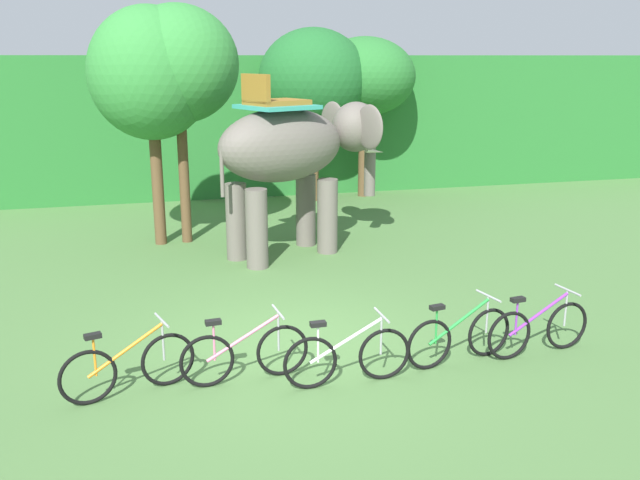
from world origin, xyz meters
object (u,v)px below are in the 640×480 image
(tree_right, at_px, (151,74))
(bike_orange, at_px, (129,366))
(bike_white, at_px, (347,356))
(bike_green, at_px, (460,336))
(tree_center, at_px, (313,80))
(bike_pink, at_px, (245,354))
(tree_far_right, at_px, (365,78))
(tree_left, at_px, (178,65))
(elephant, at_px, (295,151))
(bike_purple, at_px, (538,329))

(tree_right, height_order, bike_orange, tree_right)
(tree_right, relative_size, bike_white, 3.02)
(bike_orange, bearing_deg, bike_green, -2.10)
(tree_center, relative_size, bike_pink, 2.87)
(tree_far_right, relative_size, bike_green, 2.77)
(tree_right, bearing_deg, bike_orange, -94.60)
(tree_left, height_order, tree_center, tree_left)
(tree_right, height_order, tree_far_right, tree_right)
(elephant, relative_size, bike_orange, 2.52)
(tree_left, xyz_separation_m, bike_white, (1.55, -7.66, -3.54))
(tree_center, bearing_deg, elephant, -107.79)
(tree_right, height_order, elephant, tree_right)
(tree_left, distance_m, tree_center, 5.47)
(tree_left, distance_m, bike_green, 8.84)
(bike_white, height_order, bike_green, same)
(tree_center, relative_size, bike_white, 2.86)
(tree_far_right, height_order, bike_green, tree_far_right)
(tree_center, relative_size, bike_orange, 2.96)
(tree_left, xyz_separation_m, bike_purple, (4.44, -7.45, -3.54))
(bike_white, bearing_deg, tree_center, 78.31)
(tree_center, bearing_deg, bike_orange, -114.74)
(tree_far_right, bearing_deg, tree_right, -146.19)
(bike_pink, distance_m, bike_purple, 4.15)
(tree_far_right, bearing_deg, tree_left, -143.70)
(tree_far_right, relative_size, bike_orange, 2.82)
(tree_center, distance_m, bike_pink, 12.02)
(elephant, distance_m, bike_purple, 6.59)
(bike_white, bearing_deg, bike_pink, 162.11)
(bike_purple, bearing_deg, bike_orange, 178.12)
(bike_white, height_order, bike_purple, same)
(bike_orange, height_order, bike_purple, same)
(bike_white, bearing_deg, bike_orange, 171.62)
(bike_pink, relative_size, bike_green, 1.01)
(elephant, relative_size, bike_white, 2.44)
(bike_pink, relative_size, bike_white, 1.00)
(tree_center, height_order, bike_white, tree_center)
(tree_left, xyz_separation_m, bike_pink, (0.29, -7.26, -3.54))
(tree_center, bearing_deg, bike_pink, -108.22)
(bike_pink, bearing_deg, tree_left, 92.27)
(tree_center, relative_size, tree_far_right, 1.05)
(elephant, xyz_separation_m, bike_purple, (2.21, -5.94, -1.82))
(elephant, relative_size, bike_pink, 2.45)
(tree_right, relative_size, bike_orange, 3.12)
(tree_far_right, bearing_deg, tree_center, -170.22)
(tree_left, xyz_separation_m, bike_green, (3.23, -7.42, -3.54))
(tree_center, xyz_separation_m, bike_white, (-2.37, -11.45, -3.08))
(tree_center, relative_size, elephant, 1.17)
(bike_pink, height_order, bike_white, same)
(elephant, bearing_deg, tree_right, 152.28)
(bike_purple, bearing_deg, tree_left, 120.79)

